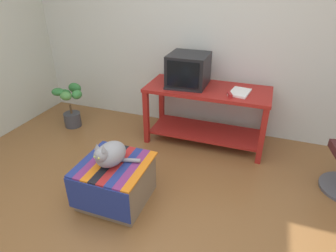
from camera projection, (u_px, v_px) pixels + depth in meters
The scene contains 11 objects.
ground_plane at pixel (138, 229), 2.43m from camera, with size 14.00×14.00×0.00m, color brown.
back_wall at pixel (204, 29), 3.51m from camera, with size 8.00×0.10×2.60m, color silver.
desk at pixel (207, 106), 3.46m from camera, with size 1.45×0.63×0.72m.
tv_monitor at pixel (188, 70), 3.37m from camera, with size 0.45×0.47×0.37m.
keyboard at pixel (182, 88), 3.32m from camera, with size 0.40×0.15×0.02m, color black.
book at pixel (240, 92), 3.20m from camera, with size 0.20×0.29×0.02m, color white.
ottoman_with_blanket at pixel (116, 182), 2.65m from camera, with size 0.60×0.62×0.41m.
cat at pixel (110, 154), 2.49m from camera, with size 0.37×0.36×0.26m.
potted_plant at pixel (71, 105), 3.91m from camera, with size 0.38×0.34×0.59m.
stapler at pixel (230, 95), 3.11m from camera, with size 0.04×0.11×0.04m, color #A31E1E.
pen at pixel (239, 91), 3.25m from camera, with size 0.01×0.01×0.14m, color #2351B2.
Camera 1 is at (0.83, -1.54, 1.91)m, focal length 30.75 mm.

